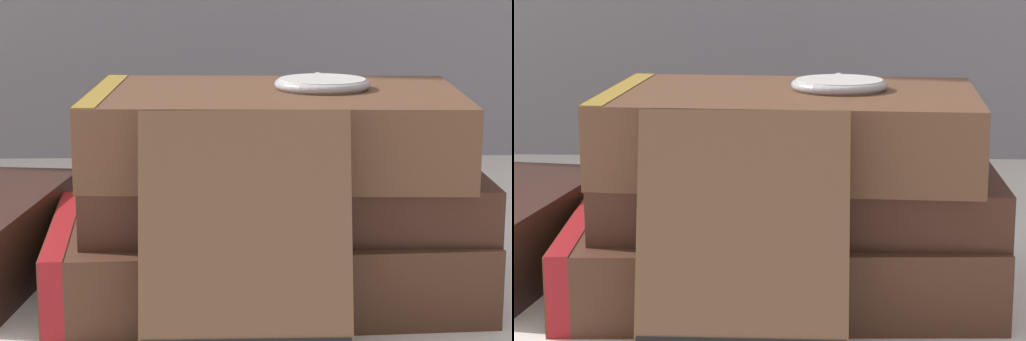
# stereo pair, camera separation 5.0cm
# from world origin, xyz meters

# --- Properties ---
(ground_plane) EXTENTS (3.00, 3.00, 0.00)m
(ground_plane) POSITION_xyz_m (0.00, 0.00, 0.00)
(ground_plane) COLOR silver
(book_flat_bottom) EXTENTS (0.25, 0.17, 0.04)m
(book_flat_bottom) POSITION_xyz_m (-0.00, 0.01, 0.02)
(book_flat_bottom) COLOR #4C2D1E
(book_flat_bottom) RESTS_ON ground_plane
(book_flat_middle) EXTENTS (0.22, 0.15, 0.03)m
(book_flat_middle) POSITION_xyz_m (0.01, 0.01, 0.06)
(book_flat_middle) COLOR #422319
(book_flat_middle) RESTS_ON book_flat_bottom
(book_flat_top) EXTENTS (0.21, 0.15, 0.05)m
(book_flat_top) POSITION_xyz_m (0.00, 0.01, 0.10)
(book_flat_top) COLOR brown
(book_flat_top) RESTS_ON book_flat_middle
(book_leaning_front) EXTENTS (0.10, 0.05, 0.12)m
(book_leaning_front) POSITION_xyz_m (-0.01, -0.09, 0.06)
(book_leaning_front) COLOR brown
(book_leaning_front) RESTS_ON ground_plane
(pocket_watch) EXTENTS (0.05, 0.06, 0.01)m
(pocket_watch) POSITION_xyz_m (0.03, 0.01, 0.12)
(pocket_watch) COLOR silver
(pocket_watch) RESTS_ON book_flat_top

